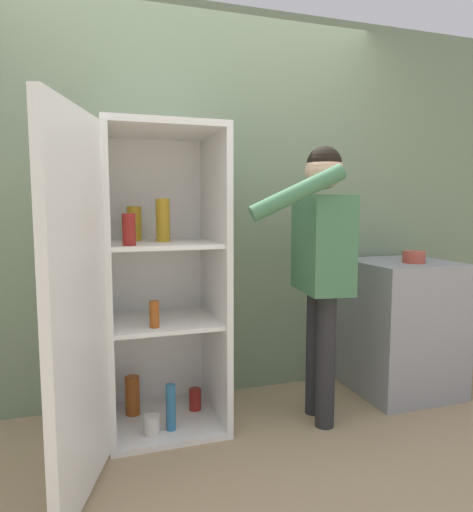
{
  "coord_description": "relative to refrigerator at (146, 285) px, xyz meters",
  "views": [
    {
      "loc": [
        -0.66,
        -1.96,
        1.28
      ],
      "look_at": [
        0.18,
        0.62,
        0.98
      ],
      "focal_mm": 32.0,
      "sensor_mm": 36.0,
      "label": 1
    }
  ],
  "objects": [
    {
      "name": "person",
      "position": [
        0.99,
        -0.15,
        0.17
      ],
      "size": [
        0.67,
        0.57,
        1.61
      ],
      "color": "#262628",
      "rests_on": "ground_plane"
    },
    {
      "name": "counter",
      "position": [
        1.73,
        0.08,
        -0.39
      ],
      "size": [
        0.64,
        0.64,
        0.9
      ],
      "color": "gray",
      "rests_on": "ground_plane"
    },
    {
      "name": "bowl",
      "position": [
        1.74,
        -0.02,
        0.1
      ],
      "size": [
        0.15,
        0.15,
        0.08
      ],
      "color": "#B24738",
      "rests_on": "counter"
    },
    {
      "name": "wall_back",
      "position": [
        0.37,
        0.45,
        0.43
      ],
      "size": [
        7.0,
        0.06,
        2.55
      ],
      "color": "gray",
      "rests_on": "ground_plane"
    },
    {
      "name": "ground_plane",
      "position": [
        0.37,
        -0.53,
        -0.85
      ],
      "size": [
        12.0,
        12.0,
        0.0
      ],
      "primitive_type": "plane",
      "color": "tan"
    },
    {
      "name": "refrigerator",
      "position": [
        0.0,
        0.0,
        0.0
      ],
      "size": [
        0.9,
        1.24,
        1.71
      ],
      "color": "white",
      "rests_on": "ground_plane"
    }
  ]
}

